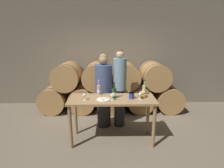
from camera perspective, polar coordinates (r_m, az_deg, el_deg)
ground_plane at (r=3.74m, az=0.03°, el=-17.72°), size 10.00×10.00×0.00m
stone_wall_back at (r=5.30m, az=-0.36°, el=10.47°), size 10.00×0.12×3.20m
barrel_stack at (r=4.91m, az=-0.27°, el=-1.28°), size 3.92×0.91×1.37m
tasting_table at (r=3.39m, az=0.03°, el=-6.82°), size 1.66×0.63×0.89m
person_left at (r=3.94m, az=-2.74°, el=-2.31°), size 0.38×0.38×1.68m
person_right at (r=3.93m, az=2.54°, el=-1.23°), size 0.30×0.30×1.79m
wine_bottle_red at (r=3.33m, az=0.77°, el=-2.93°), size 0.08×0.08×0.31m
wine_bottle_white at (r=3.58m, az=10.46°, el=-1.88°), size 0.08×0.08×0.31m
wine_bottle_rose at (r=3.54m, az=-4.32°, el=-1.89°), size 0.08×0.08×0.31m
blue_crock at (r=3.34m, az=6.40°, el=-3.70°), size 0.11×0.11×0.11m
bread_basket at (r=3.46m, az=9.87°, el=-3.46°), size 0.18×0.18×0.11m
cheese_plate at (r=3.27m, az=-2.88°, el=-5.01°), size 0.25×0.25×0.04m
wine_glass_far_left at (r=3.26m, az=-9.02°, el=-3.67°), size 0.06×0.06×0.13m
wine_glass_left at (r=3.21m, az=0.00°, el=-3.79°), size 0.06×0.06×0.13m
wine_glass_center at (r=3.30m, az=9.16°, el=-3.48°), size 0.06×0.06×0.13m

